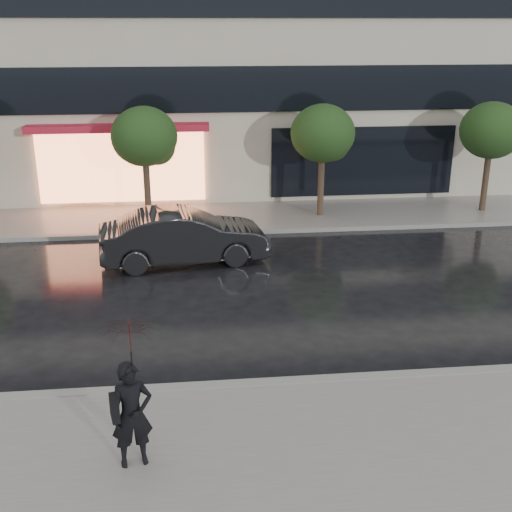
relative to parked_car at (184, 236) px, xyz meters
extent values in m
plane|color=black|center=(1.78, -6.00, -0.78)|extent=(120.00, 120.00, 0.00)
cube|color=slate|center=(1.78, -9.25, -0.72)|extent=(60.00, 4.50, 0.12)
cube|color=slate|center=(1.78, 4.25, -0.72)|extent=(60.00, 3.50, 0.12)
cube|color=gray|center=(1.78, -7.00, -0.71)|extent=(60.00, 0.25, 0.14)
cube|color=gray|center=(1.78, 2.50, -0.71)|extent=(60.00, 0.25, 0.14)
cube|color=black|center=(1.78, 5.94, 3.52)|extent=(28.00, 0.12, 1.60)
cube|color=#FF8C59|center=(-2.22, 5.92, 0.82)|extent=(6.00, 0.10, 2.60)
cube|color=#AB1A31|center=(-2.22, 5.59, 2.27)|extent=(6.40, 0.70, 0.25)
cube|color=black|center=(6.78, 5.94, 0.82)|extent=(7.00, 0.10, 2.60)
cylinder|color=#33261C|center=(-1.22, 4.00, 0.32)|extent=(0.22, 0.22, 2.20)
ellipsoid|color=black|center=(-1.22, 4.00, 2.22)|extent=(2.20, 2.20, 1.98)
sphere|color=black|center=(-0.82, 4.20, 1.82)|extent=(1.20, 1.20, 1.20)
cylinder|color=#33261C|center=(4.78, 4.00, 0.32)|extent=(0.22, 0.22, 2.20)
ellipsoid|color=black|center=(4.78, 4.00, 2.22)|extent=(2.20, 2.20, 1.98)
sphere|color=black|center=(5.18, 4.20, 1.82)|extent=(1.20, 1.20, 1.20)
cylinder|color=#33261C|center=(10.78, 4.00, 0.32)|extent=(0.22, 0.22, 2.20)
ellipsoid|color=black|center=(10.78, 4.00, 2.22)|extent=(2.20, 2.20, 1.98)
sphere|color=black|center=(11.18, 4.20, 1.82)|extent=(1.20, 1.20, 1.20)
imported|color=black|center=(0.00, 0.00, 0.00)|extent=(4.93, 2.26, 1.57)
imported|color=black|center=(-0.77, -9.13, 0.20)|extent=(0.70, 0.54, 1.72)
imported|color=#3A0A0A|center=(-0.71, -9.12, 1.32)|extent=(1.13, 1.15, 0.86)
cylinder|color=black|center=(-0.71, -9.12, 0.83)|extent=(0.02, 0.02, 0.86)
cube|color=black|center=(-1.00, -9.25, 0.40)|extent=(0.19, 0.34, 0.37)
camera|label=1|loc=(0.21, -17.52, 5.73)|focal=45.00mm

